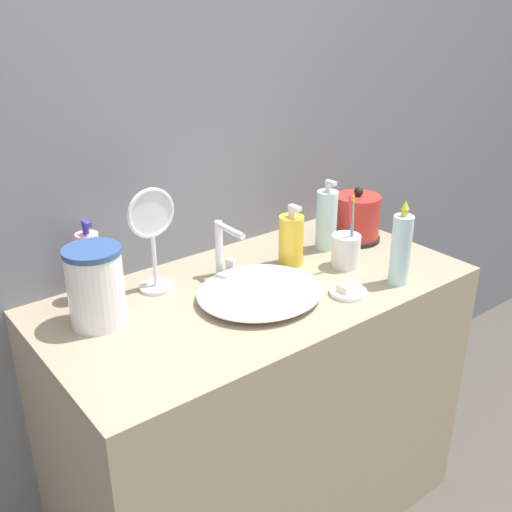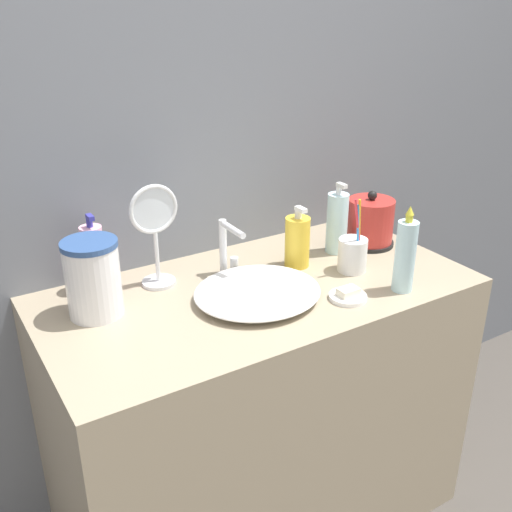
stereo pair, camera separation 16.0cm
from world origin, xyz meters
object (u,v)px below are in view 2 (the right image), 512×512
Objects in this scene: mouthwash_bottle at (405,255)px; hand_cream_bottle at (337,223)px; faucet at (227,245)px; shampoo_bottle at (94,258)px; toothbrush_cup at (353,254)px; electric_kettle at (370,224)px; lotion_bottle at (297,241)px; water_pitcher at (93,278)px; vanity_mirror at (155,229)px.

hand_cream_bottle is at bearing 88.03° from mouthwash_bottle.
shampoo_bottle is (-0.35, 0.11, 0.00)m from faucet.
electric_kettle is at bearing 35.37° from toothbrush_cup.
shampoo_bottle is 0.73m from hand_cream_bottle.
water_pitcher is (-0.60, 0.03, 0.02)m from lotion_bottle.
toothbrush_cup reaches higher than shampoo_bottle.
vanity_mirror reaches higher than water_pitcher.
shampoo_bottle is at bearing 148.10° from mouthwash_bottle.
toothbrush_cup is at bearing -22.17° from shampoo_bottle.
toothbrush_cup is at bearing -144.63° from electric_kettle.
lotion_bottle is 0.64× the size of vanity_mirror.
hand_cream_bottle is 1.12× the size of water_pitcher.
toothbrush_cup reaches higher than hand_cream_bottle.
hand_cream_bottle reaches higher than electric_kettle.
mouthwash_bottle is at bearing -77.60° from toothbrush_cup.
hand_cream_bottle is at bearing 70.60° from toothbrush_cup.
mouthwash_bottle is at bearing -31.90° from shampoo_bottle.
lotion_bottle is 0.83× the size of hand_cream_bottle.
mouthwash_bottle is 1.21× the size of water_pitcher.
toothbrush_cup is at bearing 102.40° from mouthwash_bottle.
vanity_mirror is (-0.40, 0.10, 0.09)m from lotion_bottle.
hand_cream_bottle is at bearing 7.42° from lotion_bottle.
faucet is 0.75× the size of shampoo_bottle.
mouthwash_bottle is (0.36, -0.33, 0.01)m from faucet.
mouthwash_bottle is 0.84× the size of vanity_mirror.
shampoo_bottle is 0.18m from vanity_mirror.
water_pitcher is (-0.39, -0.03, 0.01)m from faucet.
faucet is 0.21m from lotion_bottle.
electric_kettle is (0.49, -0.04, -0.02)m from faucet.
toothbrush_cup is at bearing -109.40° from hand_cream_bottle.
shampoo_bottle is at bearing 71.79° from water_pitcher.
vanity_mirror is at bearing 20.39° from water_pitcher.
toothbrush_cup is 0.57m from vanity_mirror.
water_pitcher is at bearing 178.84° from electric_kettle.
shampoo_bottle is 0.14m from water_pitcher.
electric_kettle is 0.32m from mouthwash_bottle.
hand_cream_bottle is 0.57m from vanity_mirror.
vanity_mirror is (-0.56, 0.08, 0.07)m from hand_cream_bottle.
vanity_mirror is (-0.69, 0.09, 0.09)m from electric_kettle.
toothbrush_cup is 1.01× the size of hand_cream_bottle.
shampoo_bottle is at bearing 163.21° from faucet.
shampoo_bottle is at bearing 157.83° from toothbrush_cup.
shampoo_bottle is 0.83m from mouthwash_bottle.
toothbrush_cup is (-0.17, -0.12, -0.02)m from electric_kettle.
faucet is 0.37m from shampoo_bottle.
hand_cream_bottle is (0.37, -0.03, 0.01)m from faucet.
toothbrush_cup is 0.94× the size of mouthwash_bottle.
electric_kettle reaches higher than faucet.
water_pitcher is at bearing 177.23° from lotion_bottle.
shampoo_bottle reaches higher than water_pitcher.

